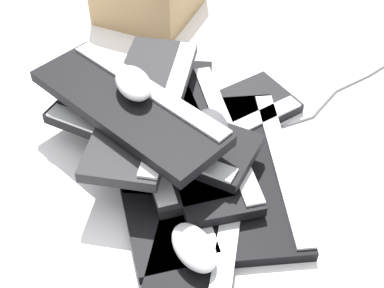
% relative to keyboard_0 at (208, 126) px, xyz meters
% --- Properties ---
extents(ground_plane, '(3.20, 3.20, 0.00)m').
position_rel_keyboard_0_xyz_m(ground_plane, '(-0.17, -0.10, -0.01)').
color(ground_plane, white).
extents(keyboard_0, '(0.46, 0.28, 0.03)m').
position_rel_keyboard_0_xyz_m(keyboard_0, '(0.00, 0.00, 0.00)').
color(keyboard_0, black).
rests_on(keyboard_0, ground).
extents(keyboard_1, '(0.45, 0.37, 0.03)m').
position_rel_keyboard_0_xyz_m(keyboard_1, '(-0.04, 0.07, 0.00)').
color(keyboard_1, black).
rests_on(keyboard_1, ground).
extents(keyboard_2, '(0.39, 0.44, 0.03)m').
position_rel_keyboard_0_xyz_m(keyboard_2, '(-0.19, -0.01, 0.00)').
color(keyboard_2, black).
rests_on(keyboard_2, ground).
extents(keyboard_3, '(0.46, 0.34, 0.03)m').
position_rel_keyboard_0_xyz_m(keyboard_3, '(-0.24, -0.16, 0.00)').
color(keyboard_3, black).
rests_on(keyboard_3, ground).
extents(keyboard_4, '(0.42, 0.41, 0.03)m').
position_rel_keyboard_0_xyz_m(keyboard_4, '(-0.04, -0.16, 0.00)').
color(keyboard_4, black).
rests_on(keyboard_4, ground).
extents(keyboard_5, '(0.38, 0.44, 0.03)m').
position_rel_keyboard_0_xyz_m(keyboard_5, '(-0.09, 0.04, 0.03)').
color(keyboard_5, black).
rests_on(keyboard_5, keyboard_1).
extents(keyboard_6, '(0.39, 0.44, 0.03)m').
position_rel_keyboard_0_xyz_m(keyboard_6, '(-0.06, -0.03, 0.03)').
color(keyboard_6, black).
rests_on(keyboard_6, keyboard_0).
extents(keyboard_7, '(0.24, 0.46, 0.03)m').
position_rel_keyboard_0_xyz_m(keyboard_7, '(-0.13, 0.05, 0.06)').
color(keyboard_7, black).
rests_on(keyboard_7, keyboard_5).
extents(keyboard_8, '(0.46, 0.34, 0.03)m').
position_rel_keyboard_0_xyz_m(keyboard_8, '(-0.10, 0.09, 0.09)').
color(keyboard_8, '#232326').
rests_on(keyboard_8, keyboard_7).
extents(keyboard_9, '(0.19, 0.45, 0.03)m').
position_rel_keyboard_0_xyz_m(keyboard_9, '(-0.15, 0.09, 0.12)').
color(keyboard_9, black).
rests_on(keyboard_9, keyboard_8).
extents(mouse_1, '(0.10, 0.13, 0.04)m').
position_rel_keyboard_0_xyz_m(mouse_1, '(-0.29, -0.19, 0.04)').
color(mouse_1, silver).
rests_on(mouse_1, keyboard_3).
extents(mouse_2, '(0.12, 0.13, 0.04)m').
position_rel_keyboard_0_xyz_m(mouse_2, '(-0.05, -0.05, 0.07)').
color(mouse_2, '#4C4C51').
rests_on(mouse_2, keyboard_6).
extents(mouse_3, '(0.11, 0.13, 0.04)m').
position_rel_keyboard_0_xyz_m(mouse_3, '(-0.13, 0.09, 0.16)').
color(mouse_3, silver).
rests_on(mouse_3, keyboard_9).
extents(cable_0, '(0.52, 0.54, 0.01)m').
position_rel_keyboard_0_xyz_m(cable_0, '(0.13, -0.04, -0.01)').
color(cable_0, '#59595B').
rests_on(cable_0, ground).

